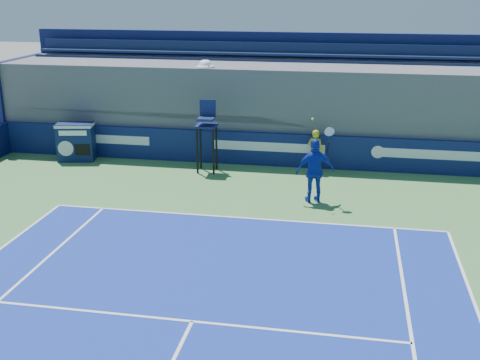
% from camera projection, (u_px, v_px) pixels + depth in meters
% --- Properties ---
extents(ball_person, '(0.62, 0.49, 1.49)m').
position_uv_depth(ball_person, '(315.00, 151.00, 20.62)').
color(ball_person, gold).
rests_on(ball_person, apron).
extents(back_hoarding, '(20.40, 0.21, 1.20)m').
position_uv_depth(back_hoarding, '(269.00, 149.00, 21.40)').
color(back_hoarding, '#0E194E').
rests_on(back_hoarding, ground).
extents(match_clock, '(1.43, 0.96, 1.40)m').
position_uv_depth(match_clock, '(76.00, 141.00, 21.99)').
color(match_clock, '#0E1B47').
rests_on(match_clock, ground).
extents(umpire_chair, '(0.73, 0.73, 2.48)m').
position_uv_depth(umpire_chair, '(207.00, 128.00, 20.45)').
color(umpire_chair, black).
rests_on(umpire_chair, ground).
extents(tennis_player, '(1.22, 0.81, 2.57)m').
position_uv_depth(tennis_player, '(315.00, 171.00, 17.67)').
color(tennis_player, '#152FAB').
rests_on(tennis_player, apron).
extents(stadium_seating, '(21.00, 4.05, 4.40)m').
position_uv_depth(stadium_seating, '(276.00, 104.00, 22.93)').
color(stadium_seating, '#56565B').
rests_on(stadium_seating, ground).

